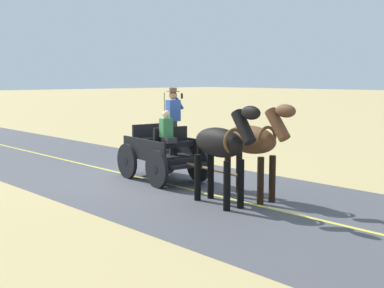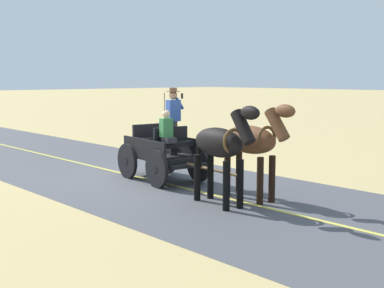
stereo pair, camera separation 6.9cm
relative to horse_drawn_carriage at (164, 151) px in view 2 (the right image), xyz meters
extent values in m
plane|color=tan|center=(0.27, -0.51, -0.82)|extent=(200.00, 200.00, 0.00)
cube|color=#4C4C51|center=(0.27, -0.51, -0.81)|extent=(6.06, 160.00, 0.01)
cube|color=#DBCC4C|center=(0.27, -0.51, -0.81)|extent=(0.12, 160.00, 0.00)
cube|color=black|center=(-0.01, -0.08, -0.16)|extent=(1.45, 2.33, 0.12)
cube|color=black|center=(-0.57, -0.02, 0.12)|extent=(0.31, 2.08, 0.44)
cube|color=black|center=(0.56, -0.15, 0.12)|extent=(0.31, 2.08, 0.44)
cube|color=black|center=(0.14, 1.13, -0.26)|extent=(1.10, 0.37, 0.08)
cube|color=black|center=(-0.15, -1.28, -0.34)|extent=(0.74, 0.28, 0.06)
cube|color=black|center=(0.06, 0.52, 0.22)|extent=(1.06, 0.48, 0.14)
cube|color=black|center=(0.04, 0.34, 0.44)|extent=(1.02, 0.20, 0.44)
cube|color=black|center=(-0.07, -0.58, 0.22)|extent=(1.06, 0.48, 0.14)
cube|color=black|center=(-0.09, -0.75, 0.44)|extent=(1.02, 0.20, 0.44)
cylinder|color=black|center=(-0.56, 0.76, -0.34)|extent=(0.21, 0.97, 0.96)
cylinder|color=black|center=(-0.56, 0.76, -0.34)|extent=(0.14, 0.22, 0.21)
cylinder|color=black|center=(0.73, 0.60, -0.34)|extent=(0.21, 0.97, 0.96)
cylinder|color=black|center=(0.73, 0.60, -0.34)|extent=(0.14, 0.22, 0.21)
cylinder|color=black|center=(-0.74, -0.77, -0.34)|extent=(0.21, 0.97, 0.96)
cylinder|color=black|center=(-0.74, -0.77, -0.34)|extent=(0.14, 0.22, 0.21)
cylinder|color=black|center=(0.55, -0.93, -0.34)|extent=(0.21, 0.97, 0.96)
cylinder|color=black|center=(0.55, -0.93, -0.34)|extent=(0.14, 0.22, 0.21)
cylinder|color=brown|center=(0.25, 2.10, -0.21)|extent=(0.31, 1.99, 0.07)
cylinder|color=black|center=(0.36, 0.48, 0.92)|extent=(0.02, 0.02, 1.30)
cylinder|color=#2D2D33|center=(-0.12, 0.26, 0.35)|extent=(0.22, 0.22, 0.90)
cube|color=#2D4C99|center=(-0.12, 0.26, 1.08)|extent=(0.36, 0.26, 0.56)
sphere|color=#9E7051|center=(-0.12, 0.26, 1.48)|extent=(0.22, 0.22, 0.22)
cylinder|color=#473323|center=(-0.12, 0.26, 1.58)|extent=(0.36, 0.36, 0.01)
cylinder|color=#473323|center=(-0.12, 0.26, 1.63)|extent=(0.20, 0.20, 0.10)
cylinder|color=#2D4C99|center=(-0.29, 0.32, 1.26)|extent=(0.27, 0.11, 0.32)
cube|color=black|center=(-0.35, 0.35, 1.46)|extent=(0.03, 0.07, 0.14)
cube|color=#2D2D33|center=(0.33, 0.61, 0.36)|extent=(0.32, 0.35, 0.14)
cube|color=#387F47|center=(0.31, 0.49, 0.67)|extent=(0.32, 0.23, 0.48)
sphere|color=beige|center=(0.31, 0.49, 1.02)|extent=(0.20, 0.20, 0.20)
ellipsoid|color=brown|center=(-0.10, 2.95, 0.55)|extent=(0.71, 1.61, 0.64)
cylinder|color=black|center=(-0.23, 3.51, -0.29)|extent=(0.15, 0.15, 1.05)
cylinder|color=black|center=(0.13, 3.47, -0.29)|extent=(0.15, 0.15, 1.05)
cylinder|color=black|center=(-0.34, 2.42, -0.29)|extent=(0.15, 0.15, 1.05)
cylinder|color=black|center=(0.03, 2.39, -0.29)|extent=(0.15, 0.15, 1.05)
cylinder|color=brown|center=(-0.02, 3.79, 0.95)|extent=(0.32, 0.67, 0.73)
ellipsoid|color=brown|center=(0.00, 4.01, 1.26)|extent=(0.27, 0.56, 0.28)
cube|color=black|center=(-0.02, 3.77, 0.99)|extent=(0.11, 0.51, 0.56)
cylinder|color=black|center=(-0.17, 2.21, 0.25)|extent=(0.11, 0.11, 0.70)
torus|color=brown|center=(-0.05, 3.49, 0.63)|extent=(0.55, 0.12, 0.55)
ellipsoid|color=black|center=(0.80, 2.84, 0.55)|extent=(0.81, 1.63, 0.64)
cylinder|color=black|center=(0.71, 3.41, -0.29)|extent=(0.15, 0.15, 1.05)
cylinder|color=black|center=(1.07, 3.35, -0.29)|extent=(0.15, 0.15, 1.05)
cylinder|color=black|center=(0.53, 2.33, -0.29)|extent=(0.15, 0.15, 1.05)
cylinder|color=black|center=(0.89, 2.27, -0.29)|extent=(0.15, 0.15, 1.05)
cylinder|color=black|center=(0.94, 3.67, 0.95)|extent=(0.36, 0.68, 0.73)
ellipsoid|color=black|center=(0.97, 3.89, 1.26)|extent=(0.30, 0.57, 0.28)
cube|color=black|center=(0.93, 3.65, 0.99)|extent=(0.14, 0.51, 0.56)
cylinder|color=black|center=(0.68, 2.11, 0.25)|extent=(0.11, 0.11, 0.70)
torus|color=brown|center=(0.89, 3.38, 0.63)|extent=(0.55, 0.16, 0.55)
camera|label=1|loc=(8.69, 10.55, 1.95)|focal=48.05mm
camera|label=2|loc=(8.64, 10.59, 1.95)|focal=48.05mm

